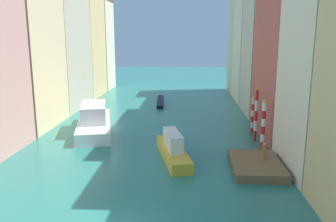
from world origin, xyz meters
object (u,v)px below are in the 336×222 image
(vaporetto_white, at_px, (94,121))
(waterfront_dock, at_px, (256,165))
(mooring_pole_2, at_px, (253,115))
(motorboat_0, at_px, (173,149))
(mooring_pole_1, at_px, (256,114))
(gondola_black, at_px, (160,102))
(person_on_dock, at_px, (264,152))
(mooring_pole_0, at_px, (263,124))

(vaporetto_white, bearing_deg, waterfront_dock, -33.37)
(mooring_pole_2, distance_m, motorboat_0, 11.29)
(mooring_pole_1, height_order, motorboat_0, mooring_pole_1)
(waterfront_dock, distance_m, gondola_black, 28.16)
(mooring_pole_1, distance_m, gondola_black, 21.93)
(waterfront_dock, relative_size, motorboat_0, 0.72)
(person_on_dock, distance_m, gondola_black, 28.05)
(person_on_dock, distance_m, motorboat_0, 7.30)
(waterfront_dock, xyz_separation_m, motorboat_0, (-6.45, 2.11, 0.49))
(mooring_pole_2, bearing_deg, motorboat_0, -134.77)
(vaporetto_white, distance_m, motorboat_0, 11.86)
(vaporetto_white, bearing_deg, motorboat_0, -42.05)
(mooring_pole_0, bearing_deg, gondola_black, 116.81)
(person_on_dock, bearing_deg, mooring_pole_0, 79.54)
(vaporetto_white, relative_size, gondola_black, 1.30)
(waterfront_dock, distance_m, mooring_pole_1, 8.05)
(person_on_dock, relative_size, vaporetto_white, 0.12)
(waterfront_dock, relative_size, vaporetto_white, 0.49)
(mooring_pole_1, xyz_separation_m, gondola_black, (-10.80, 18.93, -2.43))
(mooring_pole_1, bearing_deg, motorboat_0, -144.81)
(mooring_pole_1, xyz_separation_m, mooring_pole_2, (0.13, 2.49, -0.64))
(person_on_dock, height_order, motorboat_0, motorboat_0)
(vaporetto_white, height_order, gondola_black, vaporetto_white)
(mooring_pole_0, distance_m, gondola_black, 24.34)
(waterfront_dock, xyz_separation_m, gondola_black, (-9.48, 26.51, -0.08))
(person_on_dock, relative_size, mooring_pole_2, 0.34)
(gondola_black, bearing_deg, motorboat_0, -82.93)
(vaporetto_white, distance_m, gondola_black, 17.47)
(person_on_dock, distance_m, mooring_pole_1, 7.38)
(mooring_pole_1, relative_size, gondola_black, 0.58)
(mooring_pole_0, height_order, mooring_pole_1, mooring_pole_1)
(mooring_pole_2, height_order, vaporetto_white, mooring_pole_2)
(motorboat_0, bearing_deg, vaporetto_white, 137.95)
(waterfront_dock, height_order, mooring_pole_2, mooring_pole_2)
(motorboat_0, bearing_deg, mooring_pole_1, 35.19)
(person_on_dock, height_order, gondola_black, person_on_dock)
(person_on_dock, bearing_deg, vaporetto_white, 148.63)
(mooring_pole_0, relative_size, gondola_black, 0.51)
(person_on_dock, relative_size, gondola_black, 0.15)
(motorboat_0, bearing_deg, mooring_pole_2, 45.23)
(gondola_black, bearing_deg, mooring_pole_2, -56.39)
(mooring_pole_2, bearing_deg, waterfront_dock, -98.17)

